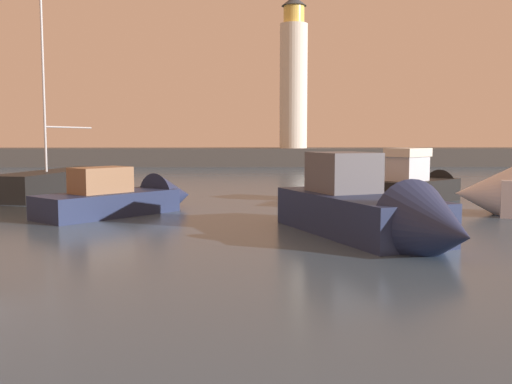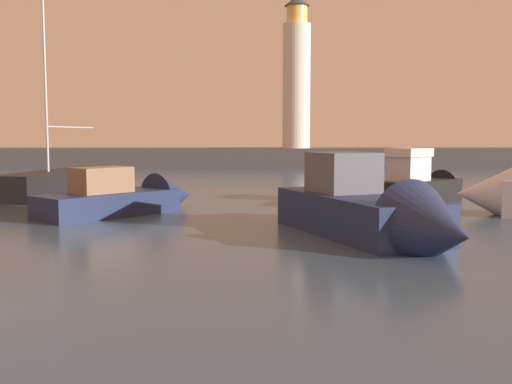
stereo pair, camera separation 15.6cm
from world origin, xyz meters
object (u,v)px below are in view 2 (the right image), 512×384
at_px(motorboat_1, 380,214).
at_px(sailboat_moored, 58,182).
at_px(motorboat_0, 426,185).
at_px(motorboat_3, 134,198).
at_px(mooring_buoy, 348,203).
at_px(lighthouse, 297,77).

height_order(motorboat_1, sailboat_moored, sailboat_moored).
xyz_separation_m(motorboat_0, sailboat_moored, (-18.33, 3.16, -0.09)).
relative_size(motorboat_3, sailboat_moored, 0.48).
height_order(motorboat_0, mooring_buoy, motorboat_0).
bearing_deg(motorboat_0, sailboat_moored, 170.23).
height_order(motorboat_3, mooring_buoy, motorboat_3).
relative_size(motorboat_1, sailboat_moored, 0.63).
height_order(lighthouse, motorboat_1, lighthouse).
height_order(sailboat_moored, mooring_buoy, sailboat_moored).
xyz_separation_m(lighthouse, motorboat_0, (3.49, -33.43, -8.29)).
xyz_separation_m(sailboat_moored, mooring_buoy, (13.97, -7.22, -0.33)).
relative_size(motorboat_1, motorboat_3, 1.30).
distance_m(lighthouse, motorboat_3, 39.41).
distance_m(motorboat_1, sailboat_moored, 19.43).
distance_m(motorboat_1, motorboat_3, 10.80).
distance_m(motorboat_1, mooring_buoy, 6.46).
distance_m(lighthouse, motorboat_0, 34.62).
bearing_deg(motorboat_1, motorboat_3, 141.97).
distance_m(motorboat_3, sailboat_moored, 8.79).
bearing_deg(sailboat_moored, motorboat_3, -52.92).
distance_m(motorboat_3, mooring_buoy, 8.68).
xyz_separation_m(motorboat_3, mooring_buoy, (8.68, -0.21, -0.22)).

